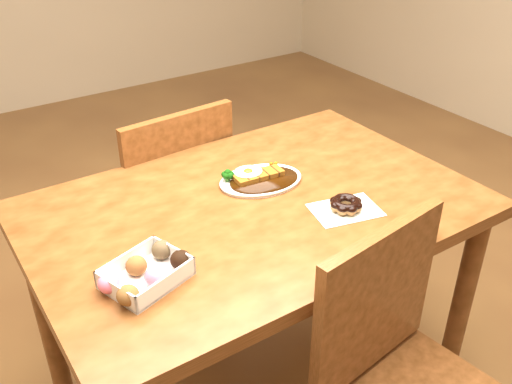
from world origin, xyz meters
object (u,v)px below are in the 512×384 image
chair_far (167,204)px  pon_de_ring (346,205)px  donut_box (146,272)px  table (255,233)px  katsu_curry_plate (259,178)px

chair_far → pon_de_ring: bearing=102.7°
pon_de_ring → chair_far: bearing=106.6°
donut_box → pon_de_ring: (0.56, -0.02, -0.01)m
table → donut_box: donut_box is taller
table → katsu_curry_plate: size_ratio=4.54×
chair_far → donut_box: bearing=58.4°
table → chair_far: size_ratio=1.38×
katsu_curry_plate → donut_box: (-0.46, -0.23, 0.01)m
katsu_curry_plate → pon_de_ring: katsu_curry_plate is taller
chair_far → pon_de_ring: (0.21, -0.70, 0.29)m
chair_far → table: bearing=89.1°
katsu_curry_plate → donut_box: 0.51m
chair_far → donut_box: (-0.35, -0.68, 0.30)m
table → chair_far: chair_far is taller
table → pon_de_ring: bearing=-42.3°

